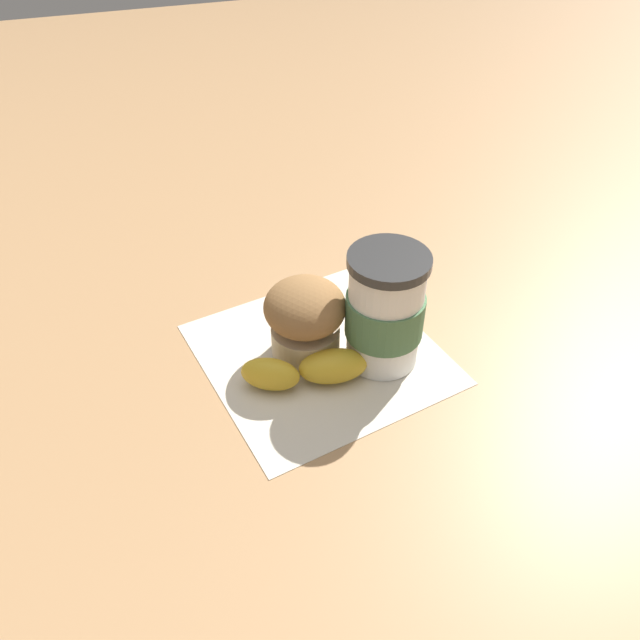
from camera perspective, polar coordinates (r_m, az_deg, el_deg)
ground_plane at (r=0.68m, az=-0.00°, el=-3.13°), size 3.00×3.00×0.00m
paper_napkin at (r=0.68m, az=-0.00°, el=-3.09°), size 0.28×0.28×0.00m
coffee_cup at (r=0.64m, az=5.96°, el=0.86°), size 0.08×0.08×0.13m
muffin at (r=0.65m, az=-1.37°, el=0.23°), size 0.09×0.09×0.09m
banana at (r=0.64m, az=0.69°, el=-3.97°), size 0.19×0.06×0.04m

